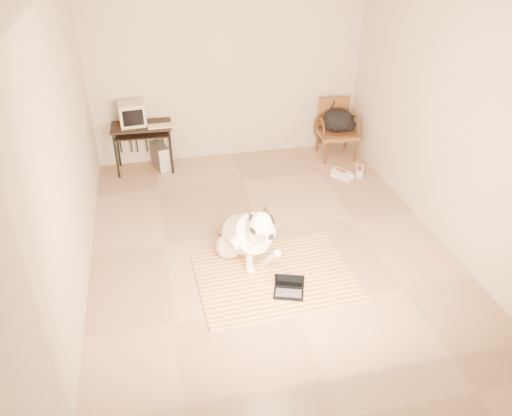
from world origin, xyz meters
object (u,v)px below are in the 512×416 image
object	(u,v)px
dog	(247,236)
crt_monitor	(132,114)
rattan_chair	(336,129)
backpack	(340,121)
laptop	(289,288)
pc_tower	(161,156)
computer_desk	(142,132)

from	to	relation	value
dog	crt_monitor	bearing A→B (deg)	113.73
rattan_chair	backpack	world-z (taller)	rattan_chair
laptop	rattan_chair	bearing A→B (deg)	62.15
pc_tower	rattan_chair	bearing A→B (deg)	-2.84
crt_monitor	rattan_chair	world-z (taller)	crt_monitor
rattan_chair	crt_monitor	bearing A→B (deg)	176.88
crt_monitor	rattan_chair	size ratio (longest dim) A/B	0.45
laptop	crt_monitor	size ratio (longest dim) A/B	0.93
backpack	computer_desk	bearing A→B (deg)	177.38
pc_tower	dog	bearing A→B (deg)	-72.56
dog	crt_monitor	size ratio (longest dim) A/B	2.71
computer_desk	backpack	size ratio (longest dim) A/B	1.64
rattan_chair	backpack	size ratio (longest dim) A/B	1.63
dog	backpack	distance (m)	3.06
rattan_chair	computer_desk	bearing A→B (deg)	177.86
dog	computer_desk	bearing A→B (deg)	112.18
laptop	backpack	bearing A→B (deg)	61.47
laptop	computer_desk	size ratio (longest dim) A/B	0.42
rattan_chair	backpack	xyz separation A→B (m)	(0.03, -0.03, 0.13)
crt_monitor	laptop	bearing A→B (deg)	-65.81
dog	pc_tower	size ratio (longest dim) A/B	2.47
crt_monitor	rattan_chair	bearing A→B (deg)	-3.12
crt_monitor	backpack	size ratio (longest dim) A/B	0.73
dog	backpack	size ratio (longest dim) A/B	1.98
laptop	crt_monitor	world-z (taller)	crt_monitor
backpack	crt_monitor	bearing A→B (deg)	176.43
pc_tower	rattan_chair	size ratio (longest dim) A/B	0.49
laptop	pc_tower	xyz separation A→B (m)	(-1.10, 3.14, 0.11)
crt_monitor	pc_tower	world-z (taller)	crt_monitor
laptop	crt_monitor	xyz separation A→B (m)	(-1.43, 3.17, 0.79)
dog	backpack	xyz separation A→B (m)	(1.92, 2.36, 0.23)
dog	laptop	distance (m)	0.74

